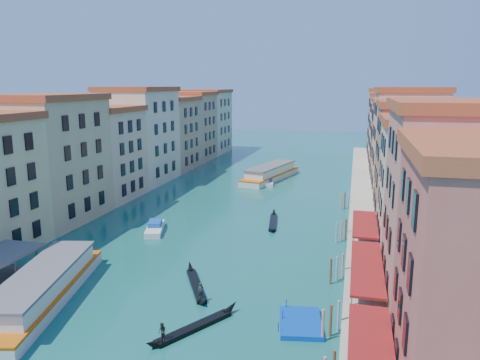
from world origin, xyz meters
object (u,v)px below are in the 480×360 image
object	(u,v)px
vaporetto_far	(271,173)
gondola_fore	(196,284)
vaporetto_near	(43,287)
gondola_right	(192,326)
blue_dock	(301,323)

from	to	relation	value
vaporetto_far	gondola_fore	xyz separation A→B (m)	(2.74, -60.00, -1.13)
vaporetto_near	vaporetto_far	bearing A→B (deg)	67.69
gondola_fore	gondola_right	bearing A→B (deg)	-100.33
vaporetto_far	gondola_fore	world-z (taller)	vaporetto_far
vaporetto_near	gondola_right	world-z (taller)	vaporetto_near
gondola_fore	gondola_right	xyz separation A→B (m)	(2.68, -8.64, 0.04)
vaporetto_near	blue_dock	world-z (taller)	vaporetto_near
vaporetto_near	vaporetto_far	distance (m)	67.62
vaporetto_far	gondola_fore	distance (m)	60.07
vaporetto_near	vaporetto_far	xyz separation A→B (m)	(11.05, 66.72, 0.03)
gondola_right	blue_dock	size ratio (longest dim) A/B	1.56
vaporetto_far	blue_dock	world-z (taller)	vaporetto_far
vaporetto_far	gondola_fore	size ratio (longest dim) A/B	2.29
gondola_fore	blue_dock	world-z (taller)	gondola_fore
vaporetto_near	blue_dock	size ratio (longest dim) A/B	3.67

